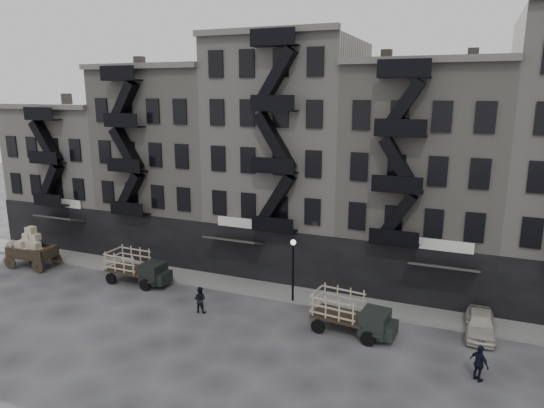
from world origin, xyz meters
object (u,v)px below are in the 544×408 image
at_px(horse, 16,246).
at_px(wagon, 31,245).
at_px(pedestrian_west, 31,253).
at_px(policeman, 479,363).
at_px(stake_truck_west, 137,265).
at_px(pedestrian_mid, 200,300).
at_px(stake_truck_east, 351,311).
at_px(car_east, 480,324).

bearing_deg(horse, wagon, -129.38).
distance_m(pedestrian_west, policeman, 33.17).
xyz_separation_m(stake_truck_west, pedestrian_mid, (6.53, -2.38, -0.52)).
height_order(horse, stake_truck_east, stake_truck_east).
xyz_separation_m(stake_truck_east, car_east, (6.78, 2.59, -0.67)).
height_order(stake_truck_east, car_east, stake_truck_east).
distance_m(stake_truck_east, car_east, 7.29).
bearing_deg(stake_truck_west, pedestrian_west, -179.65).
bearing_deg(horse, pedestrian_west, -122.70).
bearing_deg(pedestrian_mid, policeman, 169.54).
relative_size(wagon, car_east, 0.97).
xyz_separation_m(stake_truck_west, policeman, (22.50, -3.76, -0.45)).
distance_m(car_east, policeman, 4.88).
distance_m(wagon, pedestrian_west, 1.31).
height_order(stake_truck_east, pedestrian_mid, stake_truck_east).
xyz_separation_m(stake_truck_west, stake_truck_east, (15.82, -1.48, -0.01)).
distance_m(wagon, stake_truck_west, 9.75).
bearing_deg(car_east, stake_truck_west, -178.09).
relative_size(car_east, policeman, 2.19).
relative_size(wagon, stake_truck_west, 0.80).
bearing_deg(horse, car_east, -107.96).
relative_size(horse, policeman, 1.19).
xyz_separation_m(horse, pedestrian_mid, (19.34, -3.18, -0.08)).
distance_m(car_east, pedestrian_mid, 16.45).
bearing_deg(policeman, wagon, 37.15).
height_order(stake_truck_east, pedestrian_west, stake_truck_east).
distance_m(wagon, policeman, 32.42).
distance_m(horse, policeman, 35.60).
height_order(pedestrian_mid, policeman, policeman).
bearing_deg(stake_truck_west, wagon, -176.34).
xyz_separation_m(horse, policeman, (35.31, -4.56, -0.01)).
relative_size(stake_truck_east, car_east, 1.22).
xyz_separation_m(stake_truck_west, car_east, (22.61, 1.11, -0.68)).
bearing_deg(stake_truck_west, car_east, 4.25).
bearing_deg(pedestrian_west, horse, 136.08).
bearing_deg(wagon, car_east, -0.75).
xyz_separation_m(horse, stake_truck_east, (28.63, -2.28, 0.43)).
relative_size(stake_truck_west, stake_truck_east, 0.99).
distance_m(horse, wagon, 3.41).
height_order(wagon, policeman, wagon).
bearing_deg(horse, stake_truck_west, -112.03).
height_order(stake_truck_west, pedestrian_west, stake_truck_west).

